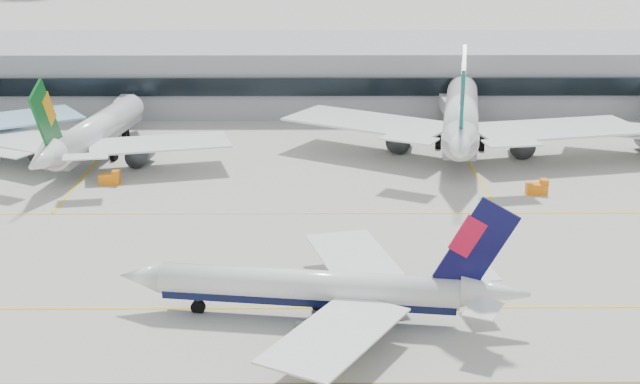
{
  "coord_description": "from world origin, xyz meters",
  "views": [
    {
      "loc": [
        -1.47,
        -104.37,
        47.17
      ],
      "look_at": [
        -0.67,
        18.0,
        7.5
      ],
      "focal_mm": 50.0,
      "sensor_mm": 36.0,
      "label": 1
    }
  ],
  "objects_px": {
    "widebody_eva": "(93,134)",
    "taxiing_airliner": "(323,289)",
    "terminal": "(320,72)",
    "widebody_cathay": "(461,117)"
  },
  "relations": [
    {
      "from": "widebody_eva",
      "to": "taxiing_airliner",
      "type": "bearing_deg",
      "value": -139.87
    },
    {
      "from": "widebody_eva",
      "to": "terminal",
      "type": "relative_size",
      "value": 0.2
    },
    {
      "from": "widebody_eva",
      "to": "widebody_cathay",
      "type": "distance_m",
      "value": 71.83
    },
    {
      "from": "widebody_eva",
      "to": "terminal",
      "type": "height_order",
      "value": "widebody_eva"
    },
    {
      "from": "widebody_cathay",
      "to": "widebody_eva",
      "type": "bearing_deg",
      "value": 105.38
    },
    {
      "from": "taxiing_airliner",
      "to": "widebody_eva",
      "type": "distance_m",
      "value": 81.55
    },
    {
      "from": "taxiing_airliner",
      "to": "terminal",
      "type": "bearing_deg",
      "value": -82.03
    },
    {
      "from": "terminal",
      "to": "widebody_cathay",
      "type": "bearing_deg",
      "value": -59.24
    },
    {
      "from": "widebody_eva",
      "to": "widebody_cathay",
      "type": "relative_size",
      "value": 0.8
    },
    {
      "from": "widebody_cathay",
      "to": "terminal",
      "type": "bearing_deg",
      "value": 40.25
    }
  ]
}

